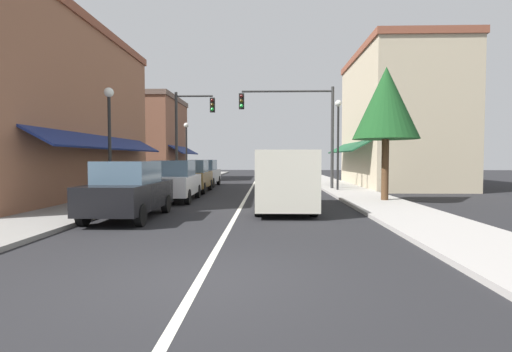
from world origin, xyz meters
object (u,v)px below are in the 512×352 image
(parked_car_nearest_left, at_px, (129,190))
(parked_car_far_left, at_px, (204,173))
(traffic_signal_left_corner, at_px, (188,126))
(street_lamp_left_far, at_px, (186,142))
(tree_right_near, at_px, (386,104))
(parked_car_second_left, at_px, (175,181))
(parked_car_third_left, at_px, (193,176))
(van_in_lane, at_px, (284,178))
(traffic_signal_mast_arm, at_px, (300,119))
(street_lamp_right_mid, at_px, (338,131))
(street_lamp_left_near, at_px, (109,126))

(parked_car_nearest_left, bearing_deg, parked_car_far_left, 90.13)
(traffic_signal_left_corner, xyz_separation_m, street_lamp_left_far, (-0.99, 4.12, -0.88))
(street_lamp_left_far, height_order, tree_right_near, tree_right_near)
(parked_car_second_left, xyz_separation_m, parked_car_third_left, (-0.09, 4.48, 0.00))
(van_in_lane, relative_size, traffic_signal_mast_arm, 0.86)
(van_in_lane, bearing_deg, parked_car_second_left, 147.62)
(traffic_signal_mast_arm, relative_size, street_lamp_left_far, 1.34)
(street_lamp_right_mid, relative_size, street_lamp_left_far, 1.13)
(street_lamp_left_near, relative_size, street_lamp_right_mid, 0.89)
(parked_car_third_left, height_order, street_lamp_left_near, street_lamp_left_near)
(traffic_signal_mast_arm, xyz_separation_m, street_lamp_left_far, (-7.95, 5.87, -1.08))
(parked_car_second_left, relative_size, street_lamp_left_near, 0.92)
(traffic_signal_left_corner, bearing_deg, street_lamp_right_mid, -18.18)
(parked_car_second_left, bearing_deg, traffic_signal_left_corner, 95.57)
(parked_car_second_left, bearing_deg, parked_car_third_left, 89.48)
(parked_car_nearest_left, bearing_deg, van_in_lane, 24.66)
(street_lamp_left_near, bearing_deg, van_in_lane, -5.00)
(street_lamp_right_mid, bearing_deg, tree_right_near, -79.12)
(parked_car_second_left, relative_size, parked_car_far_left, 1.01)
(parked_car_far_left, distance_m, tree_right_near, 13.70)
(traffic_signal_left_corner, bearing_deg, parked_car_far_left, 60.59)
(traffic_signal_left_corner, xyz_separation_m, street_lamp_right_mid, (8.94, -2.93, -0.54))
(street_lamp_left_near, relative_size, tree_right_near, 0.80)
(parked_car_nearest_left, relative_size, van_in_lane, 0.79)
(traffic_signal_left_corner, distance_m, street_lamp_left_far, 4.33)
(parked_car_third_left, height_order, street_lamp_right_mid, street_lamp_right_mid)
(parked_car_far_left, bearing_deg, tree_right_near, -45.31)
(traffic_signal_left_corner, bearing_deg, parked_car_third_left, -75.01)
(parked_car_far_left, xyz_separation_m, street_lamp_left_far, (-1.74, 2.78, 2.18))
(parked_car_far_left, height_order, street_lamp_left_far, street_lamp_left_far)
(traffic_signal_left_corner, height_order, street_lamp_left_near, traffic_signal_left_corner)
(parked_car_nearest_left, height_order, tree_right_near, tree_right_near)
(parked_car_nearest_left, relative_size, parked_car_far_left, 0.99)
(parked_car_nearest_left, xyz_separation_m, street_lamp_left_near, (-1.71, 2.80, 2.19))
(traffic_signal_left_corner, xyz_separation_m, tree_right_near, (9.96, -8.27, 0.20))
(parked_car_second_left, height_order, street_lamp_left_near, street_lamp_left_near)
(parked_car_far_left, bearing_deg, parked_car_second_left, -87.59)
(parked_car_third_left, distance_m, street_lamp_left_near, 7.36)
(parked_car_nearest_left, distance_m, tree_right_near, 10.80)
(traffic_signal_left_corner, bearing_deg, street_lamp_left_far, 103.54)
(parked_car_far_left, distance_m, street_lamp_left_near, 11.83)
(van_in_lane, xyz_separation_m, street_lamp_left_near, (-6.54, 0.57, 1.92))
(street_lamp_left_near, xyz_separation_m, street_lamp_left_far, (-0.08, 14.29, -0.01))
(parked_car_third_left, bearing_deg, parked_car_nearest_left, -91.78)
(tree_right_near, bearing_deg, van_in_lane, -150.31)
(parked_car_nearest_left, height_order, parked_car_far_left, same)
(parked_car_second_left, xyz_separation_m, traffic_signal_left_corner, (-0.99, 7.86, 3.05))
(street_lamp_left_near, xyz_separation_m, tree_right_near, (10.88, 1.90, 1.06))
(traffic_signal_mast_arm, bearing_deg, traffic_signal_left_corner, 165.85)
(traffic_signal_left_corner, distance_m, tree_right_near, 12.95)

